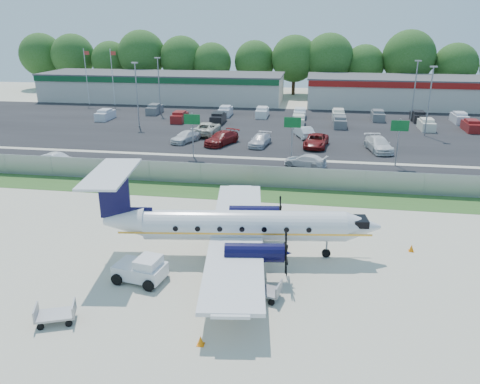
# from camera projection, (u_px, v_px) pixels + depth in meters

# --- Properties ---
(ground) EXTENTS (170.00, 170.00, 0.00)m
(ground) POSITION_uv_depth(u_px,v_px,m) (226.00, 256.00, 30.28)
(ground) COLOR beige
(ground) RESTS_ON ground
(grass_verge) EXTENTS (170.00, 4.00, 0.02)m
(grass_verge) POSITION_uv_depth(u_px,v_px,m) (251.00, 194.00, 41.42)
(grass_verge) COLOR #2D561E
(grass_verge) RESTS_ON ground
(access_road) EXTENTS (170.00, 8.00, 0.02)m
(access_road) POSITION_uv_depth(u_px,v_px,m) (260.00, 170.00, 47.92)
(access_road) COLOR black
(access_road) RESTS_ON ground
(parking_lot) EXTENTS (170.00, 32.00, 0.02)m
(parking_lot) POSITION_uv_depth(u_px,v_px,m) (277.00, 128.00, 67.43)
(parking_lot) COLOR black
(parking_lot) RESTS_ON ground
(perimeter_fence) EXTENTS (120.00, 0.06, 1.99)m
(perimeter_fence) POSITION_uv_depth(u_px,v_px,m) (254.00, 176.00, 42.94)
(perimeter_fence) COLOR gray
(perimeter_fence) RESTS_ON ground
(building_west) EXTENTS (46.40, 12.40, 5.24)m
(building_west) POSITION_uv_depth(u_px,v_px,m) (163.00, 87.00, 90.46)
(building_west) COLOR beige
(building_west) RESTS_ON ground
(building_east) EXTENTS (44.40, 12.40, 5.24)m
(building_east) POSITION_uv_depth(u_px,v_px,m) (433.00, 92.00, 83.15)
(building_east) COLOR beige
(building_east) RESTS_ON ground
(sign_left) EXTENTS (1.80, 0.26, 5.00)m
(sign_left) POSITION_uv_depth(u_px,v_px,m) (192.00, 125.00, 51.50)
(sign_left) COLOR gray
(sign_left) RESTS_ON ground
(sign_mid) EXTENTS (1.80, 0.26, 5.00)m
(sign_mid) POSITION_uv_depth(u_px,v_px,m) (292.00, 129.00, 49.89)
(sign_mid) COLOR gray
(sign_mid) RESTS_ON ground
(sign_right) EXTENTS (1.80, 0.26, 5.00)m
(sign_right) POSITION_uv_depth(u_px,v_px,m) (399.00, 132.00, 48.28)
(sign_right) COLOR gray
(sign_right) RESTS_ON ground
(flagpole_west) EXTENTS (1.06, 0.12, 10.00)m
(flagpole_west) POSITION_uv_depth(u_px,v_px,m) (86.00, 73.00, 84.70)
(flagpole_west) COLOR silver
(flagpole_west) RESTS_ON ground
(flagpole_east) EXTENTS (1.06, 0.12, 10.00)m
(flagpole_east) POSITION_uv_depth(u_px,v_px,m) (113.00, 74.00, 83.96)
(flagpole_east) COLOR silver
(flagpole_east) RESTS_ON ground
(light_pole_nw) EXTENTS (0.90, 0.35, 9.09)m
(light_pole_nw) POSITION_uv_depth(u_px,v_px,m) (137.00, 90.00, 66.72)
(light_pole_nw) COLOR gray
(light_pole_nw) RESTS_ON ground
(light_pole_ne) EXTENTS (0.90, 0.35, 9.09)m
(light_pole_ne) POSITION_uv_depth(u_px,v_px,m) (430.00, 96.00, 60.87)
(light_pole_ne) COLOR gray
(light_pole_ne) RESTS_ON ground
(light_pole_sw) EXTENTS (0.90, 0.35, 9.09)m
(light_pole_sw) POSITION_uv_depth(u_px,v_px,m) (159.00, 82.00, 76.00)
(light_pole_sw) COLOR gray
(light_pole_sw) RESTS_ON ground
(light_pole_se) EXTENTS (0.90, 0.35, 9.09)m
(light_pole_se) POSITION_uv_depth(u_px,v_px,m) (415.00, 87.00, 70.15)
(light_pole_se) COLOR gray
(light_pole_se) RESTS_ON ground
(tree_line) EXTENTS (112.00, 6.00, 14.00)m
(tree_line) POSITION_uv_depth(u_px,v_px,m) (290.00, 94.00, 99.01)
(tree_line) COLOR #214C16
(tree_line) RESTS_ON ground
(aircraft) EXTENTS (18.39, 18.08, 5.64)m
(aircraft) POSITION_uv_depth(u_px,v_px,m) (238.00, 225.00, 29.59)
(aircraft) COLOR silver
(aircraft) RESTS_ON ground
(pushback_tug) EXTENTS (3.12, 2.49, 1.54)m
(pushback_tug) POSITION_uv_depth(u_px,v_px,m) (142.00, 269.00, 27.22)
(pushback_tug) COLOR silver
(pushback_tug) RESTS_ON ground
(baggage_cart_near) EXTENTS (2.19, 1.74, 1.00)m
(baggage_cart_near) POSITION_uv_depth(u_px,v_px,m) (56.00, 314.00, 23.49)
(baggage_cart_near) COLOR gray
(baggage_cart_near) RESTS_ON ground
(baggage_cart_far) EXTENTS (2.19, 1.57, 1.04)m
(baggage_cart_far) POSITION_uv_depth(u_px,v_px,m) (262.00, 290.00, 25.60)
(baggage_cart_far) COLOR gray
(baggage_cart_far) RESTS_ON ground
(cone_nose) EXTENTS (0.34, 0.34, 0.48)m
(cone_nose) POSITION_uv_depth(u_px,v_px,m) (411.00, 248.00, 30.90)
(cone_nose) COLOR orange
(cone_nose) RESTS_ON ground
(cone_port_wing) EXTENTS (0.35, 0.35, 0.49)m
(cone_port_wing) POSITION_uv_depth(u_px,v_px,m) (201.00, 341.00, 21.89)
(cone_port_wing) COLOR orange
(cone_port_wing) RESTS_ON ground
(cone_starboard_wing) EXTENTS (0.42, 0.42, 0.60)m
(cone_starboard_wing) POSITION_uv_depth(u_px,v_px,m) (240.00, 194.00, 40.57)
(cone_starboard_wing) COLOR orange
(cone_starboard_wing) RESTS_ON ground
(road_car_west) EXTENTS (4.61, 2.19, 1.46)m
(road_car_west) POSITION_uv_depth(u_px,v_px,m) (58.00, 167.00, 49.02)
(road_car_west) COLOR silver
(road_car_west) RESTS_ON ground
(road_car_mid) EXTENTS (4.85, 3.18, 1.31)m
(road_car_mid) POSITION_uv_depth(u_px,v_px,m) (305.00, 166.00, 49.26)
(road_car_mid) COLOR silver
(road_car_mid) RESTS_ON ground
(parked_car_a) EXTENTS (3.63, 5.06, 1.36)m
(parked_car_a) POSITION_uv_depth(u_px,v_px,m) (186.00, 142.00, 59.37)
(parked_car_a) COLOR silver
(parked_car_a) RESTS_ON ground
(parked_car_b) EXTENTS (4.24, 5.93, 1.59)m
(parked_car_b) POSITION_uv_depth(u_px,v_px,m) (222.00, 144.00, 58.20)
(parked_car_b) COLOR maroon
(parked_car_b) RESTS_ON ground
(parked_car_c) EXTENTS (2.75, 5.09, 1.40)m
(parked_car_c) POSITION_uv_depth(u_px,v_px,m) (260.00, 146.00, 57.62)
(parked_car_c) COLOR silver
(parked_car_c) RESTS_ON ground
(parked_car_d) EXTENTS (3.29, 5.84, 1.54)m
(parked_car_d) POSITION_uv_depth(u_px,v_px,m) (316.00, 147.00, 57.00)
(parked_car_d) COLOR maroon
(parked_car_d) RESTS_ON ground
(parked_car_e) EXTENTS (3.37, 5.98, 1.63)m
(parked_car_e) POSITION_uv_depth(u_px,v_px,m) (378.00, 151.00, 55.20)
(parked_car_e) COLOR silver
(parked_car_e) RESTS_ON ground
(parked_car_f) EXTENTS (3.05, 6.20, 1.69)m
(parked_car_f) POSITION_uv_depth(u_px,v_px,m) (207.00, 134.00, 63.42)
(parked_car_f) COLOR beige
(parked_car_f) RESTS_ON ground
(parked_car_g) EXTENTS (3.01, 4.85, 1.51)m
(parked_car_g) POSITION_uv_depth(u_px,v_px,m) (304.00, 138.00, 61.70)
(parked_car_g) COLOR silver
(parked_car_g) RESTS_ON ground
(far_parking_rows) EXTENTS (56.00, 10.00, 1.60)m
(far_parking_rows) POSITION_uv_depth(u_px,v_px,m) (279.00, 121.00, 72.07)
(far_parking_rows) COLOR gray
(far_parking_rows) RESTS_ON ground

